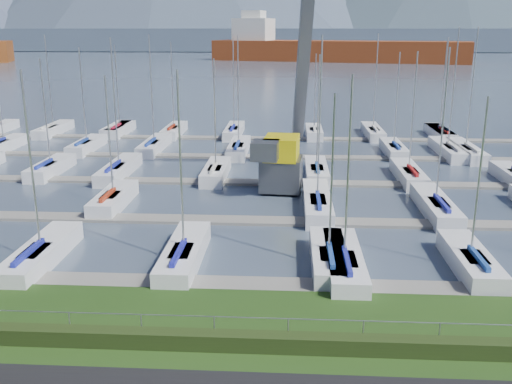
{
  "coord_description": "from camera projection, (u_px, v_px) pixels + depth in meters",
  "views": [
    {
      "loc": [
        1.91,
        -20.56,
        12.43
      ],
      "look_at": [
        0.0,
        12.0,
        3.0
      ],
      "focal_mm": 40.0,
      "sensor_mm": 36.0,
      "label": 1
    }
  ],
  "objects": [
    {
      "name": "crane",
      "position": [
        288.0,
        120.0,
        45.58
      ],
      "size": [
        5.05,
        13.32,
        22.35
      ],
      "rotation": [
        0.0,
        0.0,
        -0.09
      ],
      "color": "#4F5156",
      "rests_on": "water"
    },
    {
      "name": "fence",
      "position": [
        239.0,
        317.0,
        22.95
      ],
      "size": [
        80.0,
        0.04,
        0.04
      ],
      "primitive_type": "cylinder",
      "rotation": [
        0.0,
        1.57,
        0.0
      ],
      "color": "#93979C",
      "rests_on": "grass"
    },
    {
      "name": "hedge",
      "position": [
        238.0,
        341.0,
        22.8
      ],
      "size": [
        80.0,
        0.7,
        0.7
      ],
      "primitive_type": "cube",
      "color": "#253413",
      "rests_on": "grass"
    },
    {
      "name": "sailboat_fleet",
      "position": [
        272.0,
        110.0,
        50.51
      ],
      "size": [
        74.65,
        49.81,
        13.09
      ],
      "color": "silver",
      "rests_on": "water"
    },
    {
      "name": "cargo_ship_mid",
      "position": [
        327.0,
        51.0,
        223.31
      ],
      "size": [
        100.17,
        43.0,
        21.5
      ],
      "rotation": [
        0.0,
        0.0,
        -0.26
      ],
      "color": "brown",
      "rests_on": "water"
    },
    {
      "name": "foothill",
      "position": [
        287.0,
        39.0,
        338.1
      ],
      "size": [
        900.0,
        80.0,
        12.0
      ],
      "primitive_type": "cube",
      "color": "#49576B",
      "rests_on": "water"
    },
    {
      "name": "docks",
      "position": [
        266.0,
        183.0,
        48.28
      ],
      "size": [
        90.0,
        41.6,
        0.25
      ],
      "color": "slate",
      "rests_on": "water"
    },
    {
      "name": "water",
      "position": [
        286.0,
        55.0,
        272.74
      ],
      "size": [
        800.0,
        540.0,
        0.2
      ],
      "primitive_type": "cube",
      "color": "#455265"
    }
  ]
}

